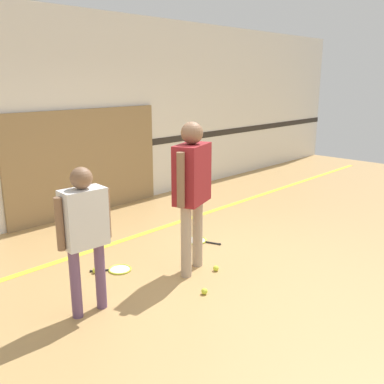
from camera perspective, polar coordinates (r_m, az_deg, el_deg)
name	(u,v)px	position (r m, az deg, el deg)	size (l,w,h in m)	color
ground_plane	(209,272)	(5.03, 2.28, -10.65)	(16.00, 16.00, 0.00)	tan
wall_back	(63,117)	(6.93, -16.79, 9.57)	(16.00, 0.07, 3.20)	silver
wall_panel	(87,162)	(7.14, -13.86, 3.87)	(2.77, 0.05, 1.70)	#93754C
floor_stripe	(127,239)	(6.06, -8.62, -6.18)	(14.40, 0.10, 0.01)	yellow
person_instructor	(192,182)	(4.71, 0.00, 1.38)	(0.62, 0.41, 1.72)	tan
person_student_left	(85,225)	(4.01, -14.14, -4.34)	(0.54, 0.25, 1.42)	#6B4C70
racket_spare_on_floor	(118,269)	(5.14, -9.82, -10.14)	(0.47, 0.41, 0.03)	#C6D838
racket_second_spare	(197,240)	(5.91, 0.65, -6.48)	(0.39, 0.55, 0.03)	#C6D838
tennis_ball_near_instructor	(216,268)	(5.05, 3.21, -10.12)	(0.07, 0.07, 0.07)	#CCE038
tennis_ball_by_spare_racket	(95,270)	(5.11, -12.76, -10.15)	(0.07, 0.07, 0.07)	#CCE038
tennis_ball_stray_left	(204,291)	(4.55, 1.66, -13.09)	(0.07, 0.07, 0.07)	#CCE038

